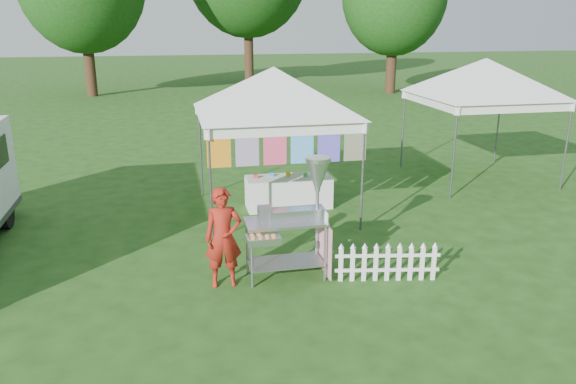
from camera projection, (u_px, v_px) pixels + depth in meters
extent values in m
plane|color=#1E4614|center=(317.00, 284.00, 8.61)|extent=(120.00, 120.00, 0.00)
cylinder|color=#59595E|center=(211.00, 186.00, 9.97)|extent=(0.04, 0.04, 2.10)
cylinder|color=#59595E|center=(362.00, 177.00, 10.53)|extent=(0.04, 0.04, 2.10)
cylinder|color=#59595E|center=(201.00, 151.00, 12.62)|extent=(0.04, 0.04, 2.10)
cylinder|color=#59595E|center=(322.00, 145.00, 13.19)|extent=(0.04, 0.04, 2.10)
cube|color=white|center=(289.00, 130.00, 9.97)|extent=(3.00, 0.03, 0.22)
cube|color=white|center=(262.00, 107.00, 12.63)|extent=(3.00, 0.03, 0.22)
pyramid|color=white|center=(274.00, 67.00, 11.00)|extent=(4.24, 4.24, 0.90)
cylinder|color=#59595E|center=(289.00, 126.00, 9.95)|extent=(3.00, 0.03, 0.03)
cube|color=#DF5A18|center=(219.00, 148.00, 9.80)|extent=(0.42, 0.01, 0.70)
cube|color=#31B9B5|center=(247.00, 147.00, 9.90)|extent=(0.42, 0.01, 0.70)
cube|color=#D71AA8|center=(275.00, 146.00, 10.00)|extent=(0.42, 0.01, 0.70)
cube|color=blue|center=(302.00, 144.00, 10.10)|extent=(0.42, 0.01, 0.70)
cube|color=purple|center=(329.00, 143.00, 10.20)|extent=(0.42, 0.01, 0.70)
cube|color=orange|center=(355.00, 142.00, 10.30)|extent=(0.42, 0.01, 0.70)
cylinder|color=#59595E|center=(454.00, 153.00, 12.46)|extent=(0.04, 0.04, 2.10)
cylinder|color=#59595E|center=(566.00, 147.00, 13.02)|extent=(0.04, 0.04, 2.10)
cylinder|color=#59595E|center=(403.00, 129.00, 15.12)|extent=(0.04, 0.04, 2.10)
cylinder|color=#59595E|center=(498.00, 126.00, 15.68)|extent=(0.04, 0.04, 2.10)
cube|color=white|center=(516.00, 108.00, 12.46)|extent=(3.00, 0.03, 0.22)
cube|color=white|center=(454.00, 93.00, 15.12)|extent=(3.00, 0.03, 0.22)
pyramid|color=white|center=(487.00, 58.00, 13.50)|extent=(4.24, 4.24, 0.90)
cylinder|color=#59595E|center=(517.00, 105.00, 12.44)|extent=(3.00, 0.03, 0.03)
cylinder|color=#351F13|center=(89.00, 58.00, 29.28)|extent=(0.56, 0.56, 3.96)
cylinder|color=#351F13|center=(249.00, 45.00, 34.68)|extent=(0.56, 0.56, 4.84)
cylinder|color=#351F13|center=(391.00, 60.00, 30.65)|extent=(0.56, 0.56, 3.52)
cylinder|color=gray|center=(252.00, 259.00, 8.35)|extent=(0.04, 0.04, 0.92)
cylinder|color=gray|center=(325.00, 253.00, 8.58)|extent=(0.04, 0.04, 0.92)
cylinder|color=gray|center=(247.00, 246.00, 8.83)|extent=(0.04, 0.04, 0.92)
cylinder|color=gray|center=(317.00, 241.00, 9.06)|extent=(0.04, 0.04, 0.92)
cube|color=gray|center=(286.00, 262.00, 8.76)|extent=(1.17, 0.59, 0.02)
cube|color=#B7B7BC|center=(285.00, 222.00, 8.57)|extent=(1.23, 0.62, 0.04)
cube|color=#B7B7BC|center=(297.00, 214.00, 8.62)|extent=(0.87, 0.26, 0.15)
cube|color=gray|center=(265.00, 214.00, 8.52)|extent=(0.21, 0.23, 0.23)
cylinder|color=gray|center=(318.00, 190.00, 8.58)|extent=(0.05, 0.05, 0.92)
cone|color=#B7B7BC|center=(318.00, 174.00, 8.51)|extent=(0.37, 0.37, 0.41)
cylinder|color=#B7B7BC|center=(318.00, 159.00, 8.44)|extent=(0.39, 0.39, 0.06)
cube|color=#B7B7BC|center=(263.00, 239.00, 8.15)|extent=(0.49, 0.31, 0.10)
cube|color=pink|center=(324.00, 246.00, 8.83)|extent=(0.02, 0.77, 0.83)
cube|color=white|center=(326.00, 218.00, 8.38)|extent=(0.02, 0.14, 0.18)
imported|color=maroon|center=(223.00, 238.00, 8.36)|extent=(0.56, 0.37, 1.54)
cylinder|color=black|center=(4.00, 212.00, 10.82)|extent=(0.22, 0.67, 0.67)
cube|color=white|center=(341.00, 265.00, 8.61)|extent=(0.07, 0.03, 0.56)
cube|color=white|center=(352.00, 264.00, 8.62)|extent=(0.07, 0.03, 0.56)
cube|color=white|center=(364.00, 264.00, 8.62)|extent=(0.07, 0.03, 0.56)
cube|color=white|center=(376.00, 264.00, 8.63)|extent=(0.07, 0.03, 0.56)
cube|color=white|center=(387.00, 264.00, 8.63)|extent=(0.07, 0.03, 0.56)
cube|color=white|center=(399.00, 264.00, 8.64)|extent=(0.07, 0.03, 0.56)
cube|color=white|center=(411.00, 264.00, 8.64)|extent=(0.07, 0.03, 0.56)
cube|color=white|center=(422.00, 264.00, 8.65)|extent=(0.07, 0.03, 0.56)
cube|color=white|center=(434.00, 263.00, 8.65)|extent=(0.07, 0.03, 0.56)
cube|color=white|center=(387.00, 270.00, 8.66)|extent=(1.60, 0.31, 0.05)
cube|color=white|center=(388.00, 256.00, 8.59)|extent=(1.60, 0.31, 0.05)
cube|color=white|center=(289.00, 192.00, 12.05)|extent=(1.80, 0.70, 0.68)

